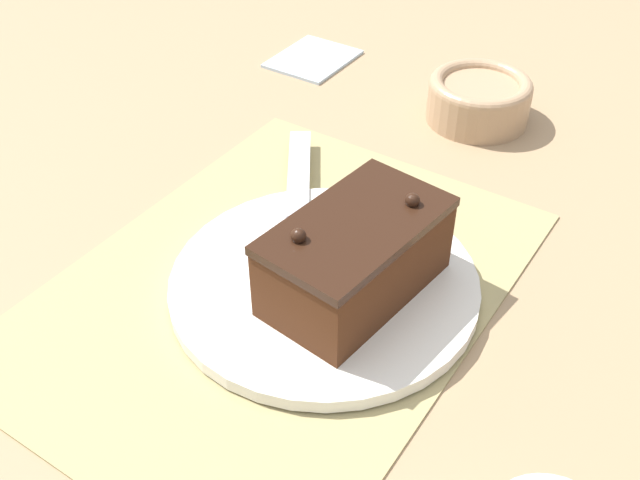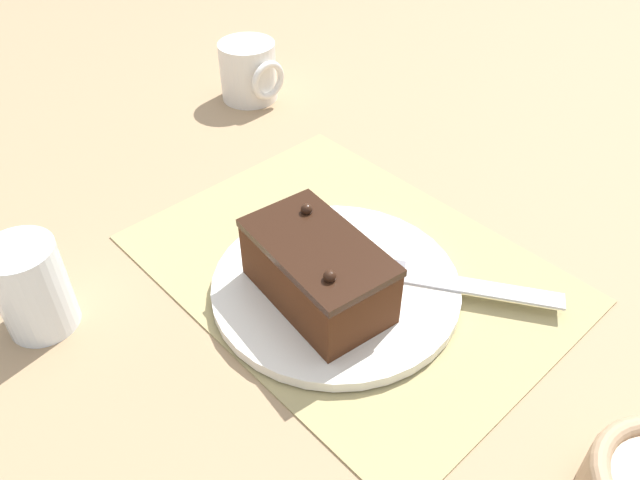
% 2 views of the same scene
% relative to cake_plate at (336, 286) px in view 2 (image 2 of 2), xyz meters
% --- Properties ---
extents(ground_plane, '(3.00, 3.00, 0.00)m').
position_rel_cake_plate_xyz_m(ground_plane, '(-0.02, 0.04, -0.01)').
color(ground_plane, '#9E7F5B').
extents(placemat_woven, '(0.46, 0.34, 0.00)m').
position_rel_cake_plate_xyz_m(placemat_woven, '(-0.02, 0.04, -0.01)').
color(placemat_woven, tan).
rests_on(placemat_woven, ground_plane).
extents(cake_plate, '(0.26, 0.26, 0.01)m').
position_rel_cake_plate_xyz_m(cake_plate, '(0.00, 0.00, 0.00)').
color(cake_plate, white).
rests_on(cake_plate, placemat_woven).
extents(chocolate_cake, '(0.17, 0.11, 0.08)m').
position_rel_cake_plate_xyz_m(chocolate_cake, '(0.00, -0.03, 0.04)').
color(chocolate_cake, '#472614').
rests_on(chocolate_cake, cake_plate).
extents(serving_knife, '(0.21, 0.15, 0.01)m').
position_rel_cake_plate_xyz_m(serving_knife, '(0.05, 0.06, 0.01)').
color(serving_knife, slate).
rests_on(serving_knife, cake_plate).
extents(drinking_glass, '(0.07, 0.07, 0.10)m').
position_rel_cake_plate_xyz_m(drinking_glass, '(-0.17, -0.25, 0.04)').
color(drinking_glass, white).
rests_on(drinking_glass, ground_plane).
extents(coffee_mug, '(0.10, 0.09, 0.09)m').
position_rel_cake_plate_xyz_m(coffee_mug, '(-0.41, 0.20, 0.04)').
color(coffee_mug, silver).
rests_on(coffee_mug, ground_plane).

